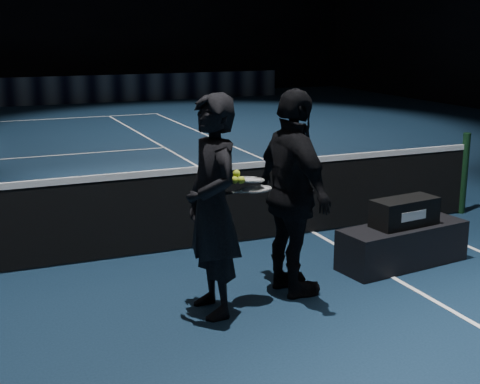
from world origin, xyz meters
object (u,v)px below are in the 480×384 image
object	(u,v)px
racket_upper	(250,180)
tennis_balls	(238,178)
player_bench	(402,245)
player_a	(212,207)
racket_lower	(257,189)
racket_bag	(405,212)
player_b	(293,194)

from	to	relation	value
racket_upper	tennis_balls	size ratio (longest dim) A/B	5.67
player_bench	tennis_balls	distance (m)	2.27
player_bench	player_a	bearing A→B (deg)	-178.66
player_bench	racket_lower	size ratio (longest dim) A/B	2.14
player_a	racket_lower	size ratio (longest dim) A/B	2.85
racket_bag	racket_upper	size ratio (longest dim) A/B	1.07
player_a	player_b	bearing A→B (deg)	95.53
player_a	player_b	world-z (taller)	same
player_b	racket_lower	xyz separation A→B (m)	(-0.40, -0.06, 0.10)
player_a	racket_upper	size ratio (longest dim) A/B	2.85
player_b	tennis_balls	xyz separation A→B (m)	(-0.59, -0.08, 0.22)
player_bench	racket_bag	size ratio (longest dim) A/B	2.00
player_b	racket_lower	bearing A→B (deg)	94.80
player_bench	racket_upper	bearing A→B (deg)	-179.76
racket_lower	player_a	bearing A→B (deg)	-180.00
racket_upper	player_bench	bearing A→B (deg)	-4.59
racket_upper	player_a	bearing A→B (deg)	-178.29
racket_bag	racket_lower	xyz separation A→B (m)	(-1.83, -0.29, 0.49)
racket_bag	player_b	world-z (taller)	player_b
player_bench	racket_lower	bearing A→B (deg)	-178.54
player_bench	racket_lower	world-z (taller)	racket_lower
player_bench	player_b	size ratio (longest dim) A/B	0.75
player_bench	player_b	distance (m)	1.64
player_bench	player_a	distance (m)	2.42
player_b	player_bench	bearing A→B (deg)	-84.40
player_a	player_b	distance (m)	0.85
racket_upper	player_b	bearing A→B (deg)	-9.08
player_bench	tennis_balls	size ratio (longest dim) A/B	12.11
racket_lower	tennis_balls	xyz separation A→B (m)	(-0.19, -0.02, 0.12)
player_a	racket_upper	distance (m)	0.44
player_bench	racket_lower	distance (m)	2.04
racket_bag	player_b	bearing A→B (deg)	-178.36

